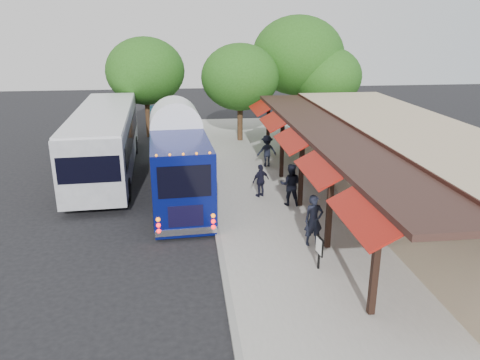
{
  "coord_description": "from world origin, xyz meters",
  "views": [
    {
      "loc": [
        -1.02,
        -14.36,
        7.65
      ],
      "look_at": [
        1.06,
        3.01,
        1.8
      ],
      "focal_mm": 35.0,
      "sensor_mm": 36.0,
      "label": 1
    }
  ],
  "objects_px": {
    "ped_b": "(290,185)",
    "ped_c": "(261,181)",
    "coach_bus": "(177,154)",
    "ped_a": "(314,221)",
    "ped_d": "(267,151)",
    "city_bus": "(105,139)",
    "sign_board": "(319,247)"
  },
  "relations": [
    {
      "from": "ped_c",
      "to": "city_bus",
      "type": "bearing_deg",
      "value": -62.04
    },
    {
      "from": "ped_a",
      "to": "ped_c",
      "type": "height_order",
      "value": "ped_a"
    },
    {
      "from": "ped_b",
      "to": "ped_c",
      "type": "distance_m",
      "value": 1.62
    },
    {
      "from": "ped_d",
      "to": "city_bus",
      "type": "bearing_deg",
      "value": -8.54
    },
    {
      "from": "ped_b",
      "to": "ped_d",
      "type": "height_order",
      "value": "ped_b"
    },
    {
      "from": "city_bus",
      "to": "ped_c",
      "type": "bearing_deg",
      "value": -36.33
    },
    {
      "from": "ped_a",
      "to": "ped_d",
      "type": "relative_size",
      "value": 1.07
    },
    {
      "from": "sign_board",
      "to": "ped_b",
      "type": "bearing_deg",
      "value": 79.43
    },
    {
      "from": "ped_a",
      "to": "ped_d",
      "type": "xyz_separation_m",
      "value": [
        0.04,
        9.8,
        -0.06
      ]
    },
    {
      "from": "city_bus",
      "to": "ped_c",
      "type": "distance_m",
      "value": 9.09
    },
    {
      "from": "ped_c",
      "to": "sign_board",
      "type": "bearing_deg",
      "value": 67.92
    },
    {
      "from": "coach_bus",
      "to": "ped_c",
      "type": "bearing_deg",
      "value": -24.98
    },
    {
      "from": "sign_board",
      "to": "ped_d",
      "type": "bearing_deg",
      "value": 81.08
    },
    {
      "from": "coach_bus",
      "to": "ped_b",
      "type": "distance_m",
      "value": 5.59
    },
    {
      "from": "city_bus",
      "to": "sign_board",
      "type": "distance_m",
      "value": 14.47
    },
    {
      "from": "city_bus",
      "to": "sign_board",
      "type": "xyz_separation_m",
      "value": [
        8.33,
        -11.8,
        -0.99
      ]
    },
    {
      "from": "coach_bus",
      "to": "city_bus",
      "type": "xyz_separation_m",
      "value": [
        -3.8,
        3.5,
        -0.0
      ]
    },
    {
      "from": "coach_bus",
      "to": "ped_d",
      "type": "height_order",
      "value": "coach_bus"
    },
    {
      "from": "ped_b",
      "to": "ped_c",
      "type": "height_order",
      "value": "ped_b"
    },
    {
      "from": "ped_b",
      "to": "sign_board",
      "type": "relative_size",
      "value": 1.66
    },
    {
      "from": "ped_c",
      "to": "sign_board",
      "type": "distance_m",
      "value": 6.86
    },
    {
      "from": "coach_bus",
      "to": "ped_b",
      "type": "relative_size",
      "value": 6.02
    },
    {
      "from": "city_bus",
      "to": "ped_a",
      "type": "bearing_deg",
      "value": -52.41
    },
    {
      "from": "ped_a",
      "to": "ped_b",
      "type": "bearing_deg",
      "value": 85.56
    },
    {
      "from": "ped_a",
      "to": "ped_d",
      "type": "distance_m",
      "value": 9.8
    },
    {
      "from": "city_bus",
      "to": "ped_b",
      "type": "height_order",
      "value": "city_bus"
    },
    {
      "from": "coach_bus",
      "to": "sign_board",
      "type": "relative_size",
      "value": 9.99
    },
    {
      "from": "coach_bus",
      "to": "city_bus",
      "type": "distance_m",
      "value": 5.17
    },
    {
      "from": "ped_a",
      "to": "ped_d",
      "type": "bearing_deg",
      "value": 85.92
    },
    {
      "from": "ped_b",
      "to": "sign_board",
      "type": "distance_m",
      "value": 5.66
    },
    {
      "from": "ped_a",
      "to": "sign_board",
      "type": "distance_m",
      "value": 1.75
    },
    {
      "from": "coach_bus",
      "to": "ped_c",
      "type": "xyz_separation_m",
      "value": [
        3.75,
        -1.47,
        -0.98
      ]
    }
  ]
}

